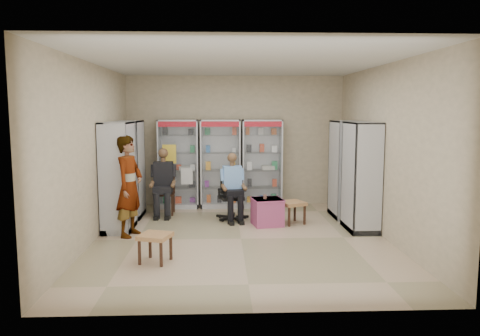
{
  "coord_description": "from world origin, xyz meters",
  "views": [
    {
      "loc": [
        -0.35,
        -7.88,
        2.21
      ],
      "look_at": [
        0.01,
        0.7,
        1.15
      ],
      "focal_mm": 35.0,
      "sensor_mm": 36.0,
      "label": 1
    }
  ],
  "objects_px": {
    "cabinet_back_mid": "(220,164)",
    "standing_man": "(129,186)",
    "cabinet_back_right": "(262,163)",
    "cabinet_right_near": "(361,177)",
    "woven_stool_b": "(155,248)",
    "cabinet_left_far": "(130,169)",
    "seated_shopkeeper": "(232,189)",
    "cabinet_left_near": "(118,177)",
    "pink_trunk": "(267,212)",
    "office_chair": "(232,195)",
    "cabinet_right_far": "(345,169)",
    "cabinet_back_left": "(179,164)",
    "wooden_chair": "(164,192)",
    "woven_stool_a": "(292,213)"
  },
  "relations": [
    {
      "from": "woven_stool_a",
      "to": "woven_stool_b",
      "type": "xyz_separation_m",
      "value": [
        -2.36,
        -2.25,
        -0.01
      ]
    },
    {
      "from": "cabinet_right_far",
      "to": "woven_stool_a",
      "type": "height_order",
      "value": "cabinet_right_far"
    },
    {
      "from": "cabinet_back_left",
      "to": "standing_man",
      "type": "bearing_deg",
      "value": -104.88
    },
    {
      "from": "seated_shopkeeper",
      "to": "cabinet_back_right",
      "type": "bearing_deg",
      "value": 50.98
    },
    {
      "from": "cabinet_right_near",
      "to": "standing_man",
      "type": "bearing_deg",
      "value": 92.96
    },
    {
      "from": "cabinet_right_near",
      "to": "office_chair",
      "type": "distance_m",
      "value": 2.59
    },
    {
      "from": "cabinet_back_right",
      "to": "woven_stool_a",
      "type": "height_order",
      "value": "cabinet_back_right"
    },
    {
      "from": "office_chair",
      "to": "woven_stool_a",
      "type": "xyz_separation_m",
      "value": [
        1.17,
        -0.43,
        -0.28
      ]
    },
    {
      "from": "wooden_chair",
      "to": "cabinet_back_right",
      "type": "bearing_deg",
      "value": 18.75
    },
    {
      "from": "cabinet_left_near",
      "to": "pink_trunk",
      "type": "xyz_separation_m",
      "value": [
        2.78,
        0.24,
        -0.74
      ]
    },
    {
      "from": "cabinet_right_far",
      "to": "cabinet_left_near",
      "type": "height_order",
      "value": "same"
    },
    {
      "from": "cabinet_left_far",
      "to": "standing_man",
      "type": "xyz_separation_m",
      "value": [
        0.28,
        -1.52,
        -0.11
      ]
    },
    {
      "from": "cabinet_right_near",
      "to": "woven_stool_b",
      "type": "distance_m",
      "value": 4.0
    },
    {
      "from": "cabinet_back_right",
      "to": "pink_trunk",
      "type": "height_order",
      "value": "cabinet_back_right"
    },
    {
      "from": "cabinet_back_mid",
      "to": "pink_trunk",
      "type": "bearing_deg",
      "value": -63.25
    },
    {
      "from": "cabinet_left_far",
      "to": "standing_man",
      "type": "bearing_deg",
      "value": 10.46
    },
    {
      "from": "cabinet_back_mid",
      "to": "cabinet_left_near",
      "type": "bearing_deg",
      "value": -132.8
    },
    {
      "from": "standing_man",
      "to": "cabinet_back_right",
      "type": "bearing_deg",
      "value": -28.92
    },
    {
      "from": "cabinet_back_right",
      "to": "office_chair",
      "type": "height_order",
      "value": "cabinet_back_right"
    },
    {
      "from": "cabinet_back_right",
      "to": "pink_trunk",
      "type": "distance_m",
      "value": 1.93
    },
    {
      "from": "cabinet_left_near",
      "to": "woven_stool_a",
      "type": "xyz_separation_m",
      "value": [
        3.28,
        0.35,
        -0.78
      ]
    },
    {
      "from": "cabinet_back_left",
      "to": "seated_shopkeeper",
      "type": "bearing_deg",
      "value": -47.86
    },
    {
      "from": "cabinet_back_mid",
      "to": "standing_man",
      "type": "xyz_separation_m",
      "value": [
        -1.6,
        -2.45,
        -0.11
      ]
    },
    {
      "from": "cabinet_back_left",
      "to": "cabinet_right_far",
      "type": "xyz_separation_m",
      "value": [
        3.53,
        -1.13,
        0.0
      ]
    },
    {
      "from": "office_chair",
      "to": "cabinet_right_far",
      "type": "bearing_deg",
      "value": -7.1
    },
    {
      "from": "wooden_chair",
      "to": "seated_shopkeeper",
      "type": "relative_size",
      "value": 0.74
    },
    {
      "from": "woven_stool_a",
      "to": "standing_man",
      "type": "xyz_separation_m",
      "value": [
        -3.0,
        -0.76,
        0.67
      ]
    },
    {
      "from": "cabinet_back_left",
      "to": "seated_shopkeeper",
      "type": "distance_m",
      "value": 1.8
    },
    {
      "from": "seated_shopkeeper",
      "to": "pink_trunk",
      "type": "height_order",
      "value": "seated_shopkeeper"
    },
    {
      "from": "cabinet_left_near",
      "to": "standing_man",
      "type": "xyz_separation_m",
      "value": [
        0.28,
        -0.42,
        -0.11
      ]
    },
    {
      "from": "pink_trunk",
      "to": "cabinet_right_far",
      "type": "bearing_deg",
      "value": 21.33
    },
    {
      "from": "cabinet_back_left",
      "to": "wooden_chair",
      "type": "distance_m",
      "value": 0.94
    },
    {
      "from": "cabinet_back_mid",
      "to": "woven_stool_a",
      "type": "height_order",
      "value": "cabinet_back_mid"
    },
    {
      "from": "cabinet_left_near",
      "to": "wooden_chair",
      "type": "height_order",
      "value": "cabinet_left_near"
    },
    {
      "from": "standing_man",
      "to": "pink_trunk",
      "type": "bearing_deg",
      "value": -57.93
    },
    {
      "from": "cabinet_left_near",
      "to": "pink_trunk",
      "type": "relative_size",
      "value": 3.69
    },
    {
      "from": "cabinet_back_right",
      "to": "standing_man",
      "type": "height_order",
      "value": "cabinet_back_right"
    },
    {
      "from": "cabinet_back_left",
      "to": "cabinet_right_near",
      "type": "xyz_separation_m",
      "value": [
        3.53,
        -2.23,
        0.0
      ]
    },
    {
      "from": "woven_stool_b",
      "to": "cabinet_left_far",
      "type": "bearing_deg",
      "value": 107.08
    },
    {
      "from": "cabinet_left_far",
      "to": "seated_shopkeeper",
      "type": "xyz_separation_m",
      "value": [
        2.11,
        -0.37,
        -0.36
      ]
    },
    {
      "from": "cabinet_left_far",
      "to": "office_chair",
      "type": "bearing_deg",
      "value": 81.26
    },
    {
      "from": "cabinet_left_far",
      "to": "wooden_chair",
      "type": "distance_m",
      "value": 0.89
    },
    {
      "from": "cabinet_right_far",
      "to": "standing_man",
      "type": "distance_m",
      "value": 4.38
    },
    {
      "from": "cabinet_back_mid",
      "to": "seated_shopkeeper",
      "type": "height_order",
      "value": "cabinet_back_mid"
    },
    {
      "from": "cabinet_right_far",
      "to": "cabinet_left_near",
      "type": "relative_size",
      "value": 1.0
    },
    {
      "from": "cabinet_back_right",
      "to": "cabinet_right_near",
      "type": "xyz_separation_m",
      "value": [
        1.63,
        -2.23,
        0.0
      ]
    },
    {
      "from": "cabinet_left_far",
      "to": "seated_shopkeeper",
      "type": "relative_size",
      "value": 1.56
    },
    {
      "from": "cabinet_right_far",
      "to": "wooden_chair",
      "type": "height_order",
      "value": "cabinet_right_far"
    },
    {
      "from": "cabinet_left_far",
      "to": "woven_stool_a",
      "type": "distance_m",
      "value": 3.45
    },
    {
      "from": "cabinet_back_right",
      "to": "seated_shopkeeper",
      "type": "height_order",
      "value": "cabinet_back_right"
    }
  ]
}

